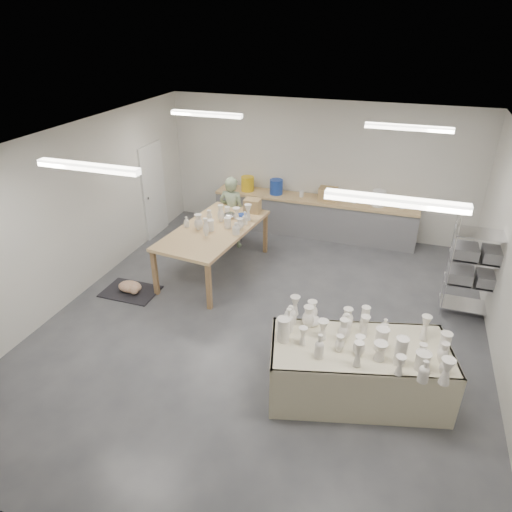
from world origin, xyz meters
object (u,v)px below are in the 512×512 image
(drying_table, at_px, (358,367))
(potter, at_px, (232,212))
(work_table, at_px, (219,227))
(red_stool, at_px, (237,229))

(drying_table, relative_size, potter, 1.57)
(work_table, distance_m, red_stool, 1.50)
(drying_table, distance_m, red_stool, 5.09)
(drying_table, bearing_deg, red_stool, 114.63)
(drying_table, distance_m, work_table, 4.04)
(drying_table, relative_size, work_table, 0.94)
(work_table, xyz_separation_m, potter, (-0.16, 1.08, -0.14))
(red_stool, bearing_deg, work_table, -83.30)
(red_stool, bearing_deg, drying_table, -51.03)
(potter, relative_size, red_stool, 3.61)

